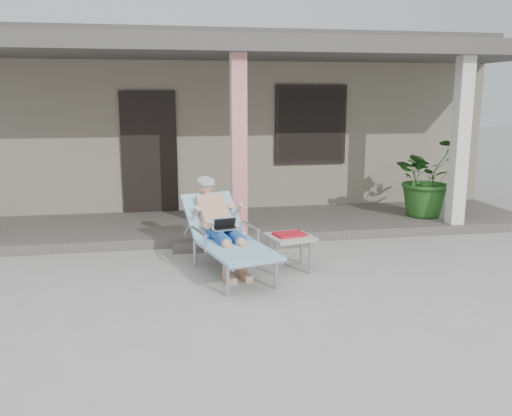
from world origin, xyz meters
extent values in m
plane|color=#9E9E99|center=(0.00, 0.00, 0.00)|extent=(60.00, 60.00, 0.00)
cube|color=gray|center=(0.00, 6.50, 1.50)|extent=(10.00, 5.00, 3.00)
cube|color=#474442|center=(0.00, 6.50, 3.15)|extent=(10.40, 5.40, 0.30)
cube|color=black|center=(-1.30, 3.97, 1.20)|extent=(0.95, 0.06, 2.10)
cube|color=black|center=(1.60, 3.97, 1.65)|extent=(1.20, 0.06, 1.30)
cube|color=black|center=(1.60, 3.96, 1.65)|extent=(1.32, 0.05, 1.42)
cube|color=#605B56|center=(0.00, 3.00, 0.07)|extent=(10.00, 2.00, 0.15)
cube|color=red|center=(0.00, 2.15, 1.45)|extent=(0.22, 0.22, 2.61)
cube|color=silver|center=(3.50, 2.15, 1.45)|extent=(0.22, 0.22, 2.61)
cube|color=#474442|center=(0.00, 3.00, 2.88)|extent=(10.00, 2.30, 0.24)
cube|color=#605B56|center=(0.00, 1.85, 0.04)|extent=(2.00, 0.30, 0.07)
cylinder|color=#B7B7BC|center=(-0.46, -0.03, 0.18)|extent=(0.04, 0.04, 0.35)
cylinder|color=#B7B7BC|center=(0.12, 0.12, 0.18)|extent=(0.04, 0.04, 0.35)
cylinder|color=#B7B7BC|center=(-0.74, 1.09, 0.18)|extent=(0.04, 0.04, 0.35)
cylinder|color=#B7B7BC|center=(-0.17, 1.24, 0.18)|extent=(0.04, 0.04, 0.35)
cube|color=#B7B7BC|center=(-0.27, 0.46, 0.37)|extent=(0.86, 1.27, 0.03)
cube|color=#90CDDF|center=(-0.27, 0.46, 0.39)|extent=(0.96, 1.33, 0.04)
cube|color=#B7B7BC|center=(-0.48, 1.28, 0.59)|extent=(0.71, 0.68, 0.47)
cube|color=#90CDDF|center=(-0.48, 1.28, 0.62)|extent=(0.82, 0.77, 0.53)
cylinder|color=#A0A0A3|center=(-0.55, 1.55, 1.04)|extent=(0.28, 0.28, 0.12)
cube|color=silver|center=(-0.38, 0.86, 0.55)|extent=(0.36, 0.29, 0.22)
cube|color=#A4A4A0|center=(0.44, 0.78, 0.42)|extent=(0.64, 0.64, 0.04)
cylinder|color=#B7B7BC|center=(0.22, 0.57, 0.20)|extent=(0.04, 0.04, 0.40)
cylinder|color=#B7B7BC|center=(0.65, 0.57, 0.20)|extent=(0.04, 0.04, 0.40)
cylinder|color=#B7B7BC|center=(0.22, 0.99, 0.20)|extent=(0.04, 0.04, 0.40)
cylinder|color=#B7B7BC|center=(0.65, 0.99, 0.20)|extent=(0.04, 0.04, 0.40)
cube|color=red|center=(0.44, 0.78, 0.46)|extent=(0.42, 0.35, 0.03)
cube|color=black|center=(0.44, 0.92, 0.45)|extent=(0.36, 0.11, 0.04)
imported|color=#26591E|center=(3.33, 2.79, 0.81)|extent=(1.35, 1.22, 1.32)
camera|label=1|loc=(-1.16, -5.62, 2.16)|focal=38.00mm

